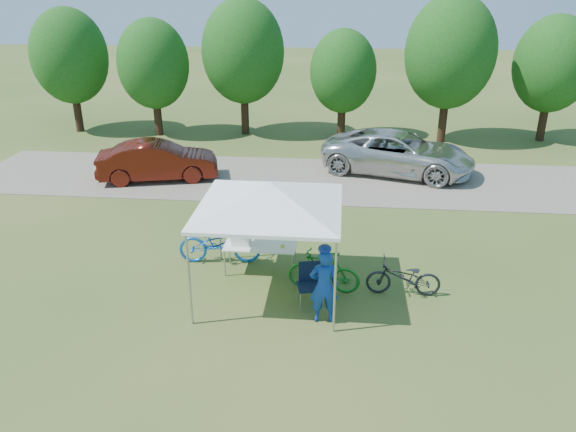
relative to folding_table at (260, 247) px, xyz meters
name	(u,v)px	position (x,y,z in m)	size (l,w,h in m)	color
ground	(271,291)	(0.38, -0.93, -0.69)	(100.00, 100.00, 0.00)	#2D5119
gravel_strip	(298,179)	(0.38, 7.07, -0.68)	(24.00, 5.00, 0.02)	gray
canopy	(270,185)	(0.38, -0.93, 1.97)	(4.53, 4.53, 3.00)	#A5A5AA
treeline	(303,58)	(0.09, 13.11, 2.85)	(24.89, 4.28, 6.30)	#382314
folding_table	(260,247)	(0.00, 0.00, 0.00)	(1.77, 0.74, 0.73)	white
folding_chair	(309,280)	(1.30, -1.32, -0.11)	(0.59, 0.61, 0.97)	black
cooler	(241,238)	(-0.47, 0.00, 0.22)	(0.47, 0.32, 0.34)	white
ice_cream_cup	(283,246)	(0.57, -0.05, 0.07)	(0.08, 0.08, 0.06)	gold
cyclist	(324,286)	(1.65, -2.04, 0.16)	(0.61, 0.40, 1.69)	#123A94
bike_blue	(220,243)	(-1.11, 0.42, -0.13)	(0.73, 2.11, 1.11)	blue
bike_green	(324,271)	(1.60, -0.77, -0.17)	(0.48, 1.71, 1.03)	#197222
bike_dark	(403,278)	(3.45, -0.79, -0.24)	(0.60, 1.71, 0.90)	black
minivan	(398,153)	(4.04, 8.15, 0.11)	(2.57, 5.57, 1.55)	silver
sedan	(158,161)	(-4.67, 6.55, 0.03)	(1.48, 4.25, 1.40)	#53160D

